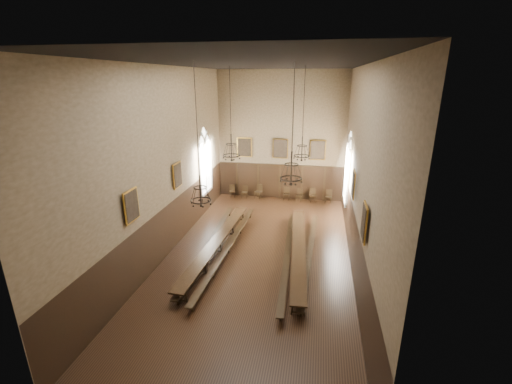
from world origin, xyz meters
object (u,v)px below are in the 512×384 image
(bench_left_outer, at_px, (210,245))
(chair_1, at_px, (245,194))
(table_left, at_px, (217,246))
(bench_right_inner, at_px, (287,255))
(chair_7, at_px, (328,199))
(chandelier_back_left, at_px, (231,150))
(bench_left_inner, at_px, (229,248))
(chandelier_back_right, at_px, (302,150))
(chandelier_front_right, at_px, (291,171))
(chandelier_front_left, at_px, (201,192))
(chair_4, at_px, (286,196))
(chair_6, at_px, (313,198))
(chair_5, at_px, (299,197))
(chair_0, at_px, (232,193))
(bench_right_outer, at_px, (310,255))
(table_right, at_px, (298,253))
(chair_2, at_px, (258,194))

(bench_left_outer, distance_m, chair_1, 8.21)
(table_left, distance_m, bench_right_inner, 3.57)
(chair_7, bearing_deg, chandelier_back_left, -122.25)
(bench_left_inner, height_order, chandelier_back_right, chandelier_back_right)
(bench_right_inner, height_order, chandelier_front_right, chandelier_front_right)
(chandelier_front_left, height_order, chandelier_front_right, same)
(chair_4, xyz_separation_m, chair_7, (2.98, -0.12, -0.00))
(chair_6, distance_m, chandelier_front_left, 12.52)
(chandelier_front_left, bearing_deg, chair_6, 68.88)
(table_left, relative_size, bench_left_inner, 0.91)
(chandelier_front_right, bearing_deg, chair_6, 85.99)
(chair_5, bearing_deg, chandelier_front_left, -95.46)
(bench_left_outer, xyz_separation_m, chandelier_front_left, (0.70, -2.87, 3.85))
(bench_right_inner, xyz_separation_m, chair_0, (-4.96, 8.59, -0.01))
(bench_left_outer, relative_size, chair_1, 10.89)
(chair_5, bearing_deg, bench_left_inner, -98.27)
(chair_4, bearing_deg, bench_left_inner, -105.13)
(bench_left_inner, height_order, chair_5, chair_5)
(table_left, distance_m, chandelier_front_right, 6.42)
(bench_right_inner, xyz_separation_m, chandelier_back_left, (-3.35, 2.48, 4.53))
(bench_right_outer, distance_m, chair_5, 8.41)
(chair_6, xyz_separation_m, chair_7, (1.08, -0.05, -0.01))
(bench_left_inner, relative_size, chair_4, 10.54)
(bench_left_inner, xyz_separation_m, chandelier_back_right, (3.34, 2.31, 4.67))
(chair_4, distance_m, chair_5, 0.93)
(table_right, bearing_deg, chandelier_front_left, -144.94)
(chandelier_back_right, relative_size, chandelier_front_right, 1.02)
(bench_left_inner, distance_m, chair_0, 8.69)
(bench_right_outer, distance_m, chandelier_front_left, 6.48)
(chair_2, bearing_deg, table_left, -75.33)
(chandelier_back_right, bearing_deg, chair_1, 125.64)
(table_right, height_order, bench_left_outer, table_right)
(bench_left_outer, relative_size, chandelier_back_right, 2.22)
(bench_right_inner, distance_m, chandelier_front_right, 5.24)
(chair_4, relative_size, chandelier_front_left, 0.18)
(chandelier_back_right, xyz_separation_m, chandelier_front_right, (-0.14, -4.60, 0.09))
(chair_1, height_order, chandelier_front_left, chandelier_front_left)
(chair_6, xyz_separation_m, chandelier_front_right, (-0.75, -10.73, 4.75))
(bench_right_inner, bearing_deg, chair_4, 96.15)
(chair_2, height_order, chandelier_back_left, chandelier_back_left)
(chair_7, bearing_deg, chandelier_front_left, -106.41)
(bench_right_outer, relative_size, chair_1, 10.21)
(bench_left_inner, bearing_deg, chair_1, 96.96)
(bench_right_outer, height_order, chair_6, chair_6)
(chandelier_back_right, bearing_deg, chair_7, 74.42)
(bench_left_outer, height_order, chair_6, chair_6)
(chair_0, distance_m, chair_5, 4.96)
(chair_2, relative_size, chandelier_front_left, 0.19)
(bench_right_outer, bearing_deg, chandelier_back_left, 153.06)
(table_right, relative_size, bench_left_outer, 0.93)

